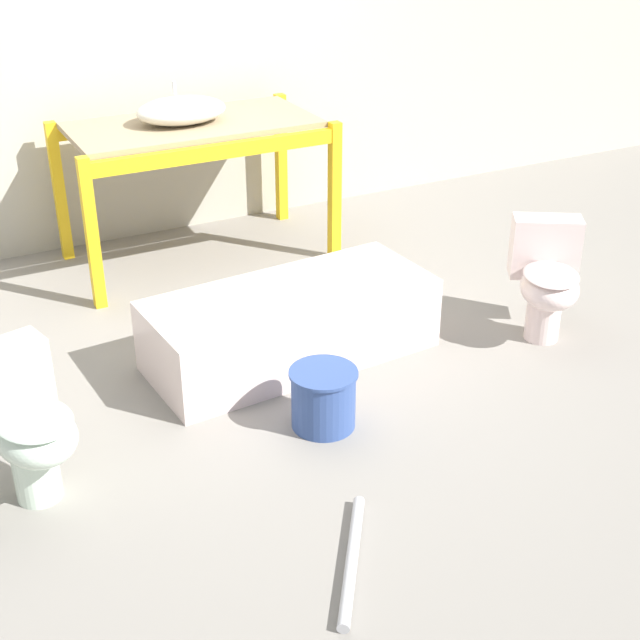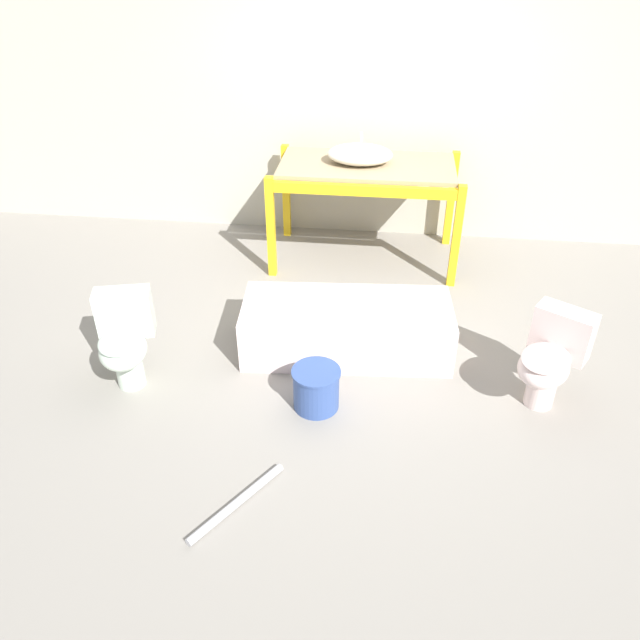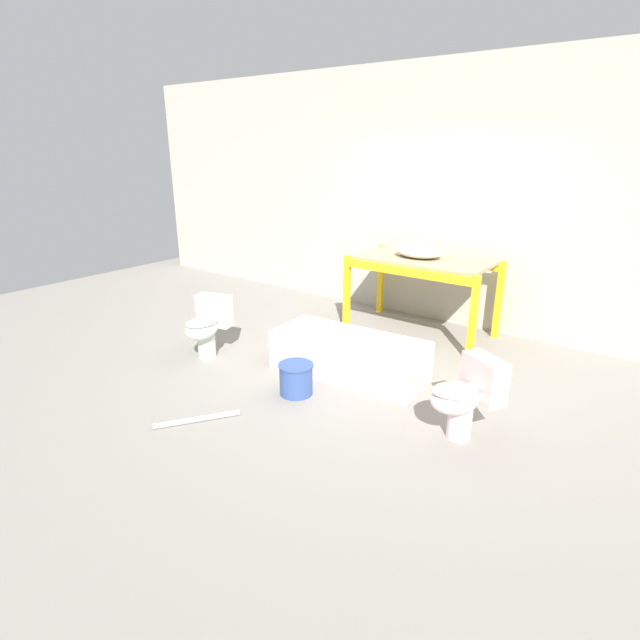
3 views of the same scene
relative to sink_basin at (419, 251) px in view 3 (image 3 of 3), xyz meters
name	(u,v)px [view 3 (image 3 of 3)]	position (x,y,z in m)	size (l,w,h in m)	color
ground_plane	(365,365)	(0.05, -1.24, -1.02)	(12.00, 12.00, 0.00)	gray
warehouse_wall_rear	(449,198)	(0.05, 0.63, 0.58)	(10.80, 0.08, 3.20)	#B2AD9E
shelving_rack	(423,270)	(0.07, 0.00, -0.22)	(1.69, 0.91, 0.94)	yellow
sink_basin	(419,251)	(0.00, 0.00, 0.00)	(0.58, 0.40, 0.24)	silver
bathtub_main	(349,352)	(0.03, -1.52, -0.79)	(1.59, 0.75, 0.40)	silver
toilet_near	(466,395)	(1.41, -1.95, -0.65)	(0.58, 0.65, 0.66)	silver
toilet_far	(207,325)	(-1.47, -2.07, -0.65)	(0.48, 0.62, 0.66)	silver
bucket_white	(296,378)	(-0.12, -2.19, -0.86)	(0.33, 0.33, 0.30)	#334C8C
loose_pipe	(197,419)	(-0.47, -3.09, -1.00)	(0.44, 0.62, 0.05)	#B7B7BC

